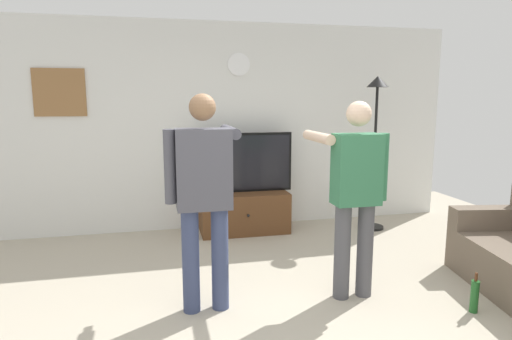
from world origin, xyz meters
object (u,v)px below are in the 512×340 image
object	(u,v)px
television	(243,163)
floor_lamp	(376,121)
person_standing_nearer_couch	(355,189)
wall_clock	(239,64)
person_standing_nearer_lamp	(204,190)
beverage_bottle	(474,296)
tv_stand	(244,212)
framed_picture	(60,92)

from	to	relation	value
television	floor_lamp	distance (m)	1.80
person_standing_nearer_couch	wall_clock	bearing A→B (deg)	103.35
floor_lamp	person_standing_nearer_lamp	world-z (taller)	floor_lamp
television	person_standing_nearer_couch	distance (m)	2.18
wall_clock	beverage_bottle	size ratio (longest dim) A/B	0.86
person_standing_nearer_lamp	beverage_bottle	distance (m)	2.36
tv_stand	wall_clock	xyz separation A→B (m)	(0.00, 0.29, 1.90)
television	person_standing_nearer_couch	bearing A→B (deg)	-75.17
person_standing_nearer_lamp	person_standing_nearer_couch	bearing A→B (deg)	-1.97
beverage_bottle	person_standing_nearer_lamp	bearing A→B (deg)	165.40
tv_stand	beverage_bottle	world-z (taller)	tv_stand
person_standing_nearer_lamp	framed_picture	bearing A→B (deg)	122.37
television	person_standing_nearer_lamp	distance (m)	2.19
tv_stand	person_standing_nearer_lamp	world-z (taller)	person_standing_nearer_lamp
tv_stand	person_standing_nearer_couch	size ratio (longest dim) A/B	0.66
framed_picture	beverage_bottle	world-z (taller)	framed_picture
framed_picture	person_standing_nearer_lamp	distance (m)	2.85
framed_picture	person_standing_nearer_couch	xyz separation A→B (m)	(2.75, -2.36, -0.83)
framed_picture	television	bearing A→B (deg)	-6.47
person_standing_nearer_couch	floor_lamp	bearing A→B (deg)	57.78
television	person_standing_nearer_lamp	bearing A→B (deg)	-109.43
wall_clock	person_standing_nearer_couch	bearing A→B (deg)	-76.65
framed_picture	floor_lamp	world-z (taller)	framed_picture
tv_stand	wall_clock	size ratio (longest dim) A/B	3.90
television	beverage_bottle	distance (m)	3.07
television	person_standing_nearer_couch	size ratio (longest dim) A/B	0.75
tv_stand	person_standing_nearer_couch	bearing A→B (deg)	-74.85
person_standing_nearer_lamp	beverage_bottle	bearing A→B (deg)	-14.60
floor_lamp	person_standing_nearer_lamp	distance (m)	3.03
tv_stand	person_standing_nearer_lamp	distance (m)	2.27
person_standing_nearer_couch	beverage_bottle	distance (m)	1.28
tv_stand	person_standing_nearer_couch	xyz separation A→B (m)	(0.56, -2.06, 0.70)
person_standing_nearer_lamp	beverage_bottle	xyz separation A→B (m)	(2.13, -0.55, -0.87)
tv_stand	television	size ratio (longest dim) A/B	0.88
wall_clock	floor_lamp	size ratio (longest dim) A/B	0.14
tv_stand	wall_clock	world-z (taller)	wall_clock
wall_clock	beverage_bottle	xyz separation A→B (m)	(1.40, -2.86, -2.02)
tv_stand	floor_lamp	distance (m)	2.08
floor_lamp	tv_stand	bearing A→B (deg)	171.67
television	person_standing_nearer_couch	world-z (taller)	person_standing_nearer_couch
floor_lamp	person_standing_nearer_couch	xyz separation A→B (m)	(-1.14, -1.81, -0.47)
person_standing_nearer_lamp	person_standing_nearer_couch	xyz separation A→B (m)	(1.29, -0.04, -0.05)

